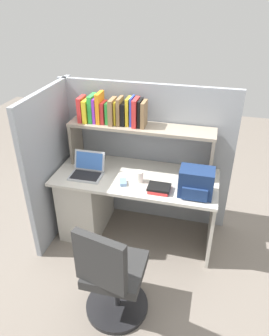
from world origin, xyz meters
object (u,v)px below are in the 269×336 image
object	(u,v)px
laptop	(87,170)
office_chair	(112,279)
computer_mouse	(123,182)
backpack	(196,183)
paper_cup	(139,176)

from	to	relation	value
laptop	office_chair	size ratio (longest dim) A/B	0.34
laptop	computer_mouse	size ratio (longest dim) A/B	3.03
office_chair	computer_mouse	bearing A→B (deg)	-67.58
backpack	paper_cup	distance (m)	0.55
computer_mouse	paper_cup	xyz separation A→B (m)	(0.14, 0.08, 0.04)
computer_mouse	paper_cup	distance (m)	0.16
backpack	paper_cup	size ratio (longest dim) A/B	2.73
backpack	office_chair	bearing A→B (deg)	-122.88
laptop	paper_cup	size ratio (longest dim) A/B	2.87
backpack	paper_cup	world-z (taller)	backpack
laptop	backpack	distance (m)	1.07
backpack	computer_mouse	size ratio (longest dim) A/B	2.88
laptop	backpack	xyz separation A→B (m)	(1.06, -0.08, 0.07)
computer_mouse	paper_cup	world-z (taller)	paper_cup
laptop	computer_mouse	xyz separation A→B (m)	(0.39, -0.07, -0.03)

